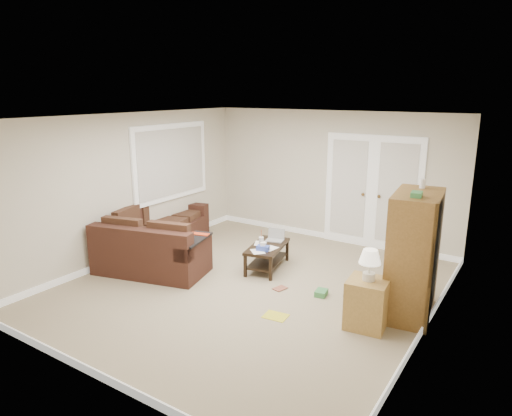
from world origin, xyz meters
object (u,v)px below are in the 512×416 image
Objects in this scene: sectional_sofa at (158,240)px; tv_armoire at (413,254)px; side_cabinet at (367,299)px; coffee_table at (268,255)px.

tv_armoire is at bearing -10.32° from sectional_sofa.
side_cabinet is at bearing -124.97° from tv_armoire.
sectional_sofa is at bearing -174.67° from coffee_table.
side_cabinet is at bearing -19.48° from sectional_sofa.
tv_armoire is 0.87m from side_cabinet.
tv_armoire reaches higher than sectional_sofa.
side_cabinet is at bearing -38.57° from coffee_table.
side_cabinet is (3.91, -0.35, 0.04)m from sectional_sofa.
tv_armoire is at bearing 56.08° from side_cabinet.
sectional_sofa reaches higher than coffee_table.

